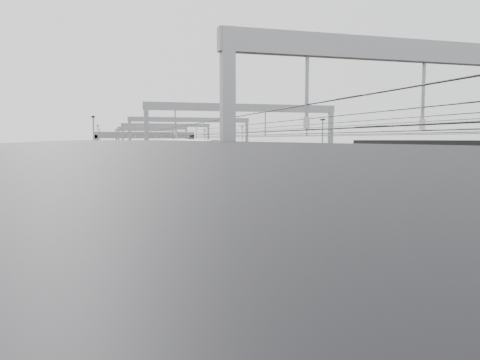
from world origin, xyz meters
TOP-DOWN VIEW (x-y plane):
  - platform_left at (-8.00, 45.00)m, footprint 4.00×120.00m
  - platform_right at (8.00, 45.00)m, footprint 4.00×120.00m
  - tracks at (0.00, 45.00)m, footprint 11.40×140.00m
  - overhead_line at (0.00, 51.62)m, footprint 13.00×140.00m
  - canopy_left at (-8.02, 2.99)m, footprint 4.40×30.00m
  - overbridge at (0.00, 100.00)m, footprint 22.00×2.20m
  - wall_left at (-11.20, 45.00)m, footprint 0.30×120.00m
  - wall_right at (11.20, 45.00)m, footprint 0.30×120.00m
  - train at (1.50, 57.04)m, footprint 2.65×48.31m
  - bench at (7.66, 12.49)m, footprint 0.92×1.91m
  - signal_green at (-5.20, 71.49)m, footprint 0.32×0.32m
  - signal_red_near at (3.20, 67.81)m, footprint 0.32×0.32m
  - signal_red_far at (5.40, 67.59)m, footprint 0.32×0.32m

SIDE VIEW (x-z plane):
  - tracks at x=0.00m, z-range -0.05..0.15m
  - platform_left at x=-8.00m, z-range 0.00..1.00m
  - platform_right at x=8.00m, z-range 0.00..1.00m
  - bench at x=7.66m, z-range 1.10..2.05m
  - wall_left at x=-11.20m, z-range 0.00..3.20m
  - wall_right at x=11.20m, z-range 0.00..3.20m
  - train at x=1.50m, z-range -0.04..4.16m
  - signal_green at x=-5.20m, z-range 0.68..4.15m
  - signal_red_near at x=3.20m, z-range 0.68..4.15m
  - signal_red_far at x=5.40m, z-range 0.68..4.15m
  - canopy_left at x=-8.02m, z-range 2.97..7.21m
  - overbridge at x=0.00m, z-range 1.86..8.76m
  - overhead_line at x=0.00m, z-range 2.84..9.44m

